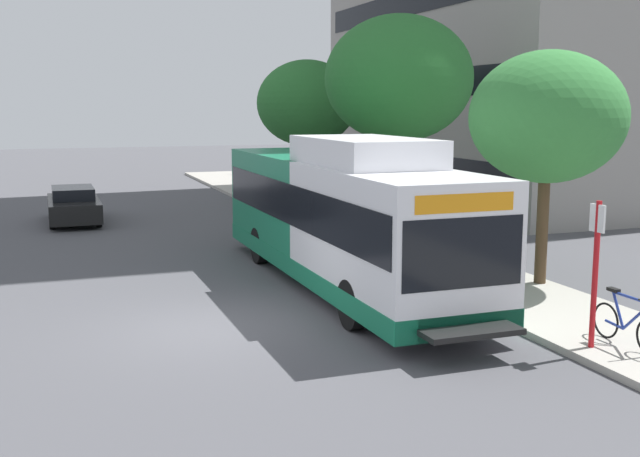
{
  "coord_description": "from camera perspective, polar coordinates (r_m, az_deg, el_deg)",
  "views": [
    {
      "loc": [
        -2.95,
        -14.43,
        4.36
      ],
      "look_at": [
        2.87,
        1.59,
        1.6
      ],
      "focal_mm": 42.89,
      "sensor_mm": 36.0,
      "label": 1
    }
  ],
  "objects": [
    {
      "name": "bus_stop_sign_pole",
      "position": [
        14.08,
        19.87,
        -2.45
      ],
      "size": [
        0.1,
        0.36,
        2.6
      ],
      "color": "red",
      "rests_on": "sidewalk_curb"
    },
    {
      "name": "lattice_comm_tower",
      "position": [
        54.68,
        9.63,
        13.78
      ],
      "size": [
        1.1,
        1.1,
        26.8
      ],
      "color": "#B7B7BC",
      "rests_on": "ground"
    },
    {
      "name": "street_tree_mid_block",
      "position": [
        24.94,
        5.89,
        11.05
      ],
      "size": [
        4.74,
        4.74,
        7.07
      ],
      "color": "#4C3823",
      "rests_on": "sidewalk_curb"
    },
    {
      "name": "ground_plane",
      "position": [
        23.04,
        -12.26,
        -1.93
      ],
      "size": [
        120.0,
        120.0,
        0.0
      ],
      "primitive_type": "plane",
      "color": "#4C4C51"
    },
    {
      "name": "sidewalk_curb",
      "position": [
        23.12,
        5.89,
        -1.55
      ],
      "size": [
        3.0,
        56.0,
        0.14
      ],
      "primitive_type": "cube",
      "color": "#A8A399",
      "rests_on": "ground"
    },
    {
      "name": "bicycle_parked",
      "position": [
        14.57,
        21.98,
        -6.59
      ],
      "size": [
        0.52,
        1.76,
        1.02
      ],
      "color": "black",
      "rests_on": "sidewalk_curb"
    },
    {
      "name": "transit_bus",
      "position": [
        18.41,
        1.58,
        0.9
      ],
      "size": [
        2.58,
        12.25,
        3.65
      ],
      "color": "white",
      "rests_on": "ground"
    },
    {
      "name": "street_tree_near_stop",
      "position": [
        18.67,
        16.6,
        7.94
      ],
      "size": [
        3.62,
        3.62,
        5.48
      ],
      "color": "#4C3823",
      "rests_on": "sidewalk_curb"
    },
    {
      "name": "parked_car_far_lane",
      "position": [
        30.05,
        -17.91,
        1.68
      ],
      "size": [
        1.8,
        4.5,
        1.33
      ],
      "color": "black",
      "rests_on": "ground"
    },
    {
      "name": "street_tree_far_block",
      "position": [
        33.25,
        -0.97,
        9.33
      ],
      "size": [
        4.32,
        4.32,
        6.15
      ],
      "color": "#4C3823",
      "rests_on": "sidewalk_curb"
    }
  ]
}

